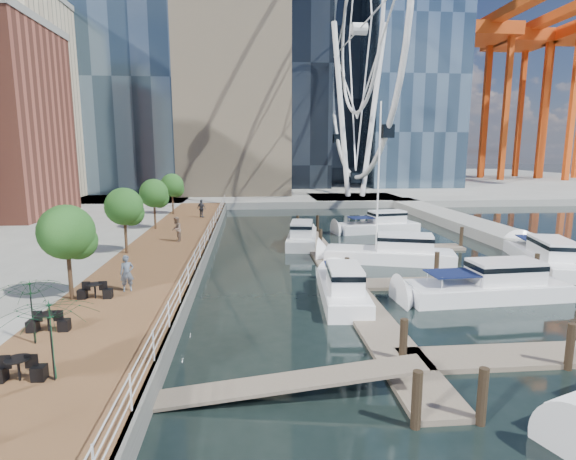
{
  "coord_description": "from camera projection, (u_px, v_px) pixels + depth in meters",
  "views": [
    {
      "loc": [
        -2.8,
        -17.66,
        8.05
      ],
      "look_at": [
        -0.28,
        11.0,
        3.0
      ],
      "focal_mm": 28.0,
      "sensor_mm": 36.0,
      "label": 1
    }
  ],
  "objects": [
    {
      "name": "pedestrian_far",
      "position": [
        202.0,
        208.0,
        48.36
      ],
      "size": [
        1.19,
        1.1,
        1.97
      ],
      "primitive_type": "imported",
      "rotation": [
        0.0,
        0.0,
        2.45
      ],
      "color": "#333540",
      "rests_on": "boardwalk"
    },
    {
      "name": "floating_docks",
      "position": [
        415.0,
        268.0,
        29.35
      ],
      "size": [
        16.0,
        34.0,
        2.6
      ],
      "color": "#6D6051",
      "rests_on": "ground"
    },
    {
      "name": "moored_yachts",
      "position": [
        405.0,
        265.0,
        32.16
      ],
      "size": [
        20.86,
        37.19,
        11.5
      ],
      "color": "white",
      "rests_on": "ground"
    },
    {
      "name": "port_cranes",
      "position": [
        522.0,
        104.0,
        115.2
      ],
      "size": [
        40.0,
        52.0,
        38.0
      ],
      "color": "#D84C14",
      "rests_on": "ground"
    },
    {
      "name": "yacht_foreground",
      "position": [
        485.0,
        299.0,
        24.81
      ],
      "size": [
        9.98,
        3.22,
        2.15
      ],
      "primitive_type": null,
      "rotation": [
        0.0,
        0.0,
        1.63
      ],
      "color": "white",
      "rests_on": "ground"
    },
    {
      "name": "land_far",
      "position": [
        259.0,
        180.0,
        118.95
      ],
      "size": [
        200.0,
        114.0,
        1.0
      ],
      "primitive_type": "cube",
      "color": "gray",
      "rests_on": "ground"
    },
    {
      "name": "breakwater",
      "position": [
        504.0,
        237.0,
        40.22
      ],
      "size": [
        4.0,
        60.0,
        1.0
      ],
      "primitive_type": "cube",
      "color": "gray",
      "rests_on": "ground"
    },
    {
      "name": "seawall",
      "position": [
        206.0,
        255.0,
        33.07
      ],
      "size": [
        0.25,
        60.0,
        1.0
      ],
      "primitive_type": "cube",
      "color": "#595954",
      "rests_on": "ground"
    },
    {
      "name": "boardwalk",
      "position": [
        165.0,
        256.0,
        32.81
      ],
      "size": [
        6.0,
        60.0,
        1.0
      ],
      "primitive_type": "cube",
      "color": "brown",
      "rests_on": "ground"
    },
    {
      "name": "pier",
      "position": [
        355.0,
        200.0,
        71.1
      ],
      "size": [
        14.0,
        12.0,
        1.0
      ],
      "primitive_type": "cube",
      "color": "gray",
      "rests_on": "ground"
    },
    {
      "name": "cafe_tables",
      "position": [
        35.0,
        343.0,
        15.86
      ],
      "size": [
        2.5,
        13.7,
        0.74
      ],
      "color": "black",
      "rests_on": "ground"
    },
    {
      "name": "pedestrian_near",
      "position": [
        127.0,
        273.0,
        22.82
      ],
      "size": [
        0.78,
        0.62,
        1.86
      ],
      "primitive_type": "imported",
      "rotation": [
        0.0,
        0.0,
        0.28
      ],
      "color": "slate",
      "rests_on": "boardwalk"
    },
    {
      "name": "ferris_wheel",
      "position": [
        359.0,
        30.0,
        66.7
      ],
      "size": [
        5.8,
        45.6,
        47.8
      ],
      "color": "white",
      "rests_on": "ground"
    },
    {
      "name": "pedestrian_mid",
      "position": [
        176.0,
        229.0,
        35.36
      ],
      "size": [
        0.78,
        0.98,
        1.98
      ],
      "primitive_type": "imported",
      "rotation": [
        0.0,
        0.0,
        -1.6
      ],
      "color": "#7D6556",
      "rests_on": "boardwalk"
    },
    {
      "name": "ground",
      "position": [
        317.0,
        345.0,
        18.96
      ],
      "size": [
        520.0,
        520.0,
        0.0
      ],
      "primitive_type": "plane",
      "color": "black",
      "rests_on": "ground"
    },
    {
      "name": "street_trees",
      "position": [
        124.0,
        207.0,
        30.97
      ],
      "size": [
        2.6,
        42.6,
        4.6
      ],
      "color": "#3F2B1C",
      "rests_on": "ground"
    },
    {
      "name": "railing",
      "position": [
        204.0,
        242.0,
        32.89
      ],
      "size": [
        0.1,
        60.0,
        1.05
      ],
      "primitive_type": null,
      "color": "white",
      "rests_on": "boardwalk"
    }
  ]
}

